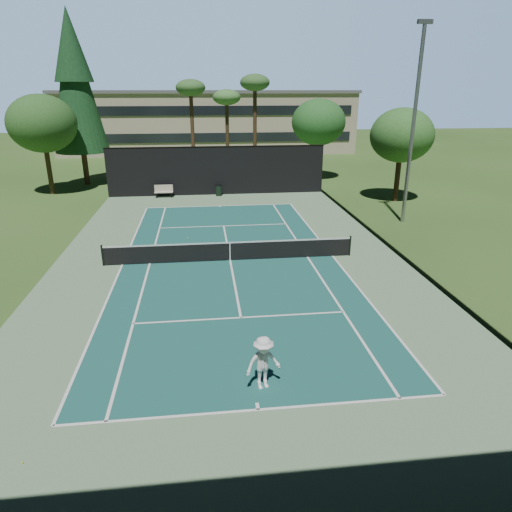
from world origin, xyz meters
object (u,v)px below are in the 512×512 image
at_px(tennis_ball_b, 188,238).
at_px(trash_bin, 219,190).
at_px(tennis_ball_a, 22,463).
at_px(tennis_net, 230,250).
at_px(player, 263,363).
at_px(tennis_ball_c, 226,239).
at_px(tennis_ball_d, 171,247).
at_px(park_bench, 164,191).

bearing_deg(tennis_ball_b, trash_bin, 78.46).
distance_m(tennis_ball_a, trash_bin, 29.24).
distance_m(tennis_net, tennis_ball_a, 14.36).
distance_m(player, trash_bin, 26.37).
bearing_deg(tennis_ball_c, tennis_ball_a, -109.03).
height_order(player, trash_bin, player).
relative_size(tennis_net, tennis_ball_a, 215.77).
bearing_deg(tennis_ball_a, tennis_ball_d, 80.34).
xyz_separation_m(player, park_bench, (-4.72, 26.32, -0.30)).
bearing_deg(tennis_ball_c, tennis_net, -89.59).
distance_m(tennis_ball_d, trash_bin, 13.47).
xyz_separation_m(tennis_net, trash_bin, (0.07, 15.51, -0.08)).
relative_size(player, park_bench, 1.13).
bearing_deg(tennis_ball_b, player, -80.35).
relative_size(tennis_net, tennis_ball_c, 204.02).
distance_m(tennis_net, park_bench, 16.09).
height_order(player, tennis_ball_d, player).
distance_m(tennis_net, tennis_ball_b, 4.69).
distance_m(tennis_ball_b, trash_bin, 11.68).
bearing_deg(park_bench, tennis_ball_d, -84.39).
relative_size(tennis_ball_c, tennis_ball_d, 0.87).
distance_m(tennis_net, player, 10.86).
relative_size(park_bench, trash_bin, 1.59).
distance_m(tennis_ball_a, tennis_ball_d, 15.79).
bearing_deg(park_bench, trash_bin, 0.60).
xyz_separation_m(player, tennis_ball_c, (-0.31, 14.51, -0.81)).
relative_size(tennis_ball_b, trash_bin, 0.06).
bearing_deg(tennis_net, park_bench, 106.04).
xyz_separation_m(park_bench, trash_bin, (4.52, 0.05, -0.07)).
bearing_deg(tennis_net, tennis_ball_b, 119.01).
distance_m(player, tennis_ball_d, 13.76).
distance_m(player, tennis_ball_c, 14.54).
relative_size(tennis_ball_a, park_bench, 0.04).
relative_size(tennis_net, player, 7.64).
xyz_separation_m(tennis_ball_c, tennis_ball_d, (-3.14, -1.22, 0.00)).
relative_size(tennis_net, trash_bin, 13.65).
bearing_deg(tennis_ball_d, park_bench, 95.61).
height_order(tennis_ball_b, tennis_ball_d, tennis_ball_d).
height_order(player, park_bench, player).
bearing_deg(tennis_net, trash_bin, 89.72).
relative_size(player, tennis_ball_a, 28.23).
bearing_deg(player, tennis_ball_d, 88.97).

